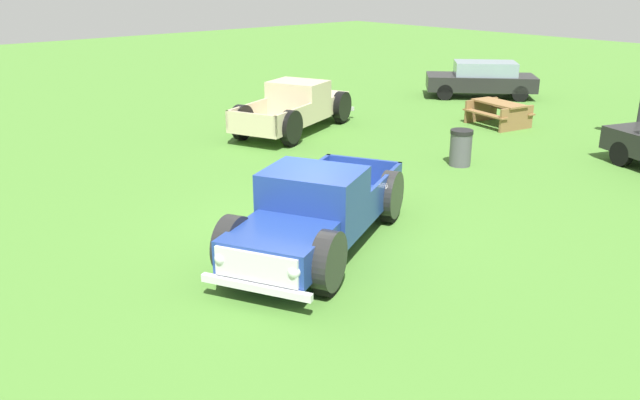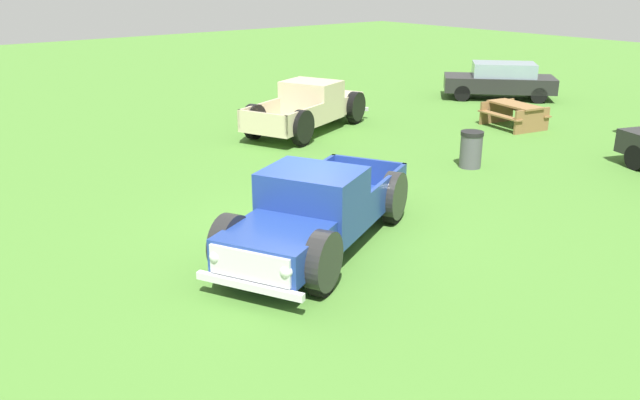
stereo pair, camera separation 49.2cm
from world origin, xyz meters
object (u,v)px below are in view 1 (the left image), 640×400
Objects in this scene: pickup_truck_foreground at (312,215)px; trash_can at (461,148)px; sedan_distant_b at (482,79)px; pickup_truck_behind_left at (299,106)px; picnic_table at (498,111)px.

trash_can is (-1.72, 6.54, -0.26)m from pickup_truck_foreground.
sedan_distant_b is 10.07m from trash_can.
pickup_truck_foreground is 6.77m from trash_can.
sedan_distant_b is (-7.17, 15.00, 0.01)m from pickup_truck_foreground.
pickup_truck_behind_left is 1.25× the size of sedan_distant_b.
sedan_distant_b reaches higher than picnic_table.
pickup_truck_foreground reaches higher than picnic_table.
sedan_distant_b reaches higher than trash_can.
pickup_truck_behind_left is 5.99m from trash_can.
pickup_truck_foreground is 0.99× the size of pickup_truck_behind_left.
pickup_truck_behind_left is at bearing 142.07° from pickup_truck_foreground.
pickup_truck_behind_left is 6.55m from picnic_table.
pickup_truck_behind_left is at bearing -93.23° from sedan_distant_b.
pickup_truck_behind_left is 9.04m from sedan_distant_b.
pickup_truck_foreground is 5.60× the size of trash_can.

